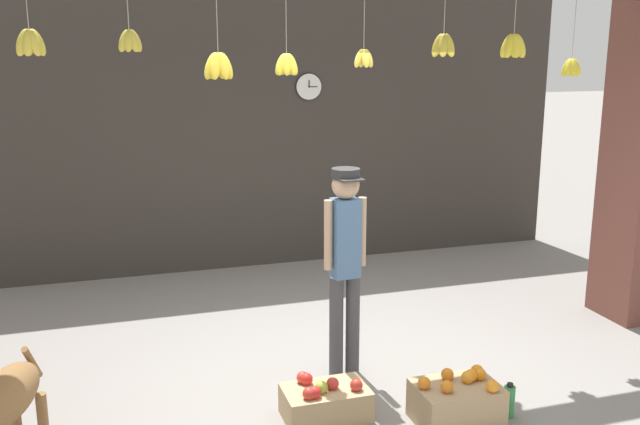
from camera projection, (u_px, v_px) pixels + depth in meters
name	position (u px, v px, depth m)	size (l,w,h in m)	color
ground_plane	(336.00, 369.00, 5.75)	(60.00, 60.00, 0.00)	gray
shop_back_wall	(253.00, 132.00, 8.18)	(7.66, 0.12, 3.17)	#38332D
dog	(3.00, 403.00, 4.23)	(0.50, 1.04, 0.71)	olive
shopkeeper	(345.00, 256.00, 5.45)	(0.34, 0.28, 1.66)	#424247
fruit_crate_oranges	(457.00, 401.00, 4.92)	(0.58, 0.41, 0.36)	tan
fruit_crate_apples	(325.00, 401.00, 4.98)	(0.59, 0.37, 0.30)	tan
water_bottle	(509.00, 401.00, 5.00)	(0.08, 0.08, 0.25)	#38934C
wall_clock	(309.00, 87.00, 8.18)	(0.31, 0.03, 0.31)	black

